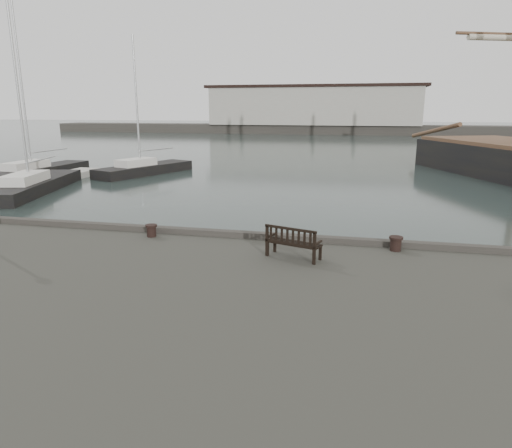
{
  "coord_description": "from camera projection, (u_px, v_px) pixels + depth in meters",
  "views": [
    {
      "loc": [
        2.73,
        -13.42,
        5.45
      ],
      "look_at": [
        -0.19,
        -0.5,
        2.1
      ],
      "focal_mm": 32.0,
      "sensor_mm": 36.0,
      "label": 1
    }
  ],
  "objects": [
    {
      "name": "breakwater",
      "position": [
        328.0,
        114.0,
        101.52
      ],
      "size": [
        140.0,
        9.5,
        12.2
      ],
      "color": "#383530",
      "rests_on": "ground"
    },
    {
      "name": "bollard_right",
      "position": [
        396.0,
        244.0,
        12.84
      ],
      "size": [
        0.45,
        0.45,
        0.41
      ],
      "primitive_type": "cylinder",
      "rotation": [
        0.0,
        0.0,
        0.18
      ],
      "color": "black",
      "rests_on": "quay"
    },
    {
      "name": "bollard_left",
      "position": [
        151.0,
        231.0,
        14.26
      ],
      "size": [
        0.45,
        0.45,
        0.38
      ],
      "primitive_type": "cylinder",
      "rotation": [
        0.0,
        0.0,
        -0.29
      ],
      "color": "black",
      "rests_on": "quay"
    },
    {
      "name": "yacht_c",
      "position": [
        34.0,
        188.0,
        30.82
      ],
      "size": [
        5.27,
        11.27,
        14.55
      ],
      "rotation": [
        0.0,
        0.0,
        0.25
      ],
      "color": "black",
      "rests_on": "ground"
    },
    {
      "name": "yacht_d",
      "position": [
        145.0,
        171.0,
        39.23
      ],
      "size": [
        5.65,
        9.63,
        11.79
      ],
      "rotation": [
        0.0,
        0.0,
        -0.36
      ],
      "color": "black",
      "rests_on": "ground"
    },
    {
      "name": "yacht_b",
      "position": [
        37.0,
        174.0,
        37.66
      ],
      "size": [
        2.78,
        10.98,
        14.28
      ],
      "rotation": [
        0.0,
        0.0,
        -0.04
      ],
      "color": "black",
      "rests_on": "ground"
    },
    {
      "name": "ground",
      "position": [
        265.0,
        284.0,
        14.61
      ],
      "size": [
        400.0,
        400.0,
        0.0
      ],
      "primitive_type": "plane",
      "color": "black",
      "rests_on": "ground"
    },
    {
      "name": "bench",
      "position": [
        293.0,
        248.0,
        12.18
      ],
      "size": [
        1.57,
        0.95,
        0.86
      ],
      "rotation": [
        0.0,
        0.0,
        -0.32
      ],
      "color": "black",
      "rests_on": "quay"
    }
  ]
}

